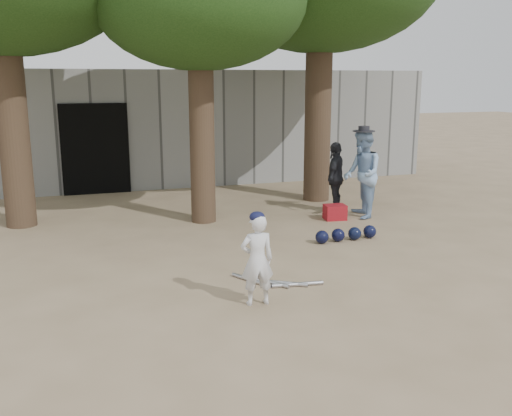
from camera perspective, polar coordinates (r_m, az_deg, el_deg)
name	(u,v)px	position (r m, az deg, el deg)	size (l,w,h in m)	color
ground	(237,300)	(7.36, -1.92, -9.21)	(70.00, 70.00, 0.00)	#937C5E
boy_player	(257,260)	(7.05, 0.11, -5.22)	(0.42, 0.28, 1.15)	silver
spectator_blue	(362,174)	(11.68, 10.56, 3.35)	(0.87, 0.68, 1.78)	#85A6CD
spectator_dark	(335,177)	(12.11, 7.95, 3.06)	(0.87, 0.36, 1.49)	black
red_bag	(335,212)	(11.54, 7.90, -0.41)	(0.42, 0.32, 0.30)	maroon
back_building	(132,124)	(17.03, -12.33, 8.21)	(16.00, 5.24, 3.00)	gray
helmet_row	(346,234)	(10.06, 9.02, -2.61)	(1.19, 0.29, 0.23)	black
bat_pile	(274,282)	(7.90, 1.84, -7.42)	(1.10, 0.79, 0.06)	#A8A8AF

